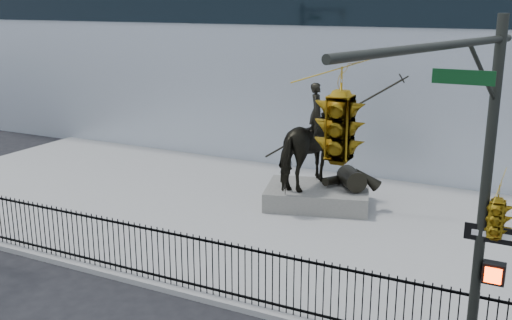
% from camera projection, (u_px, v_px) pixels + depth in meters
% --- Properties ---
extents(ground, '(120.00, 120.00, 0.00)m').
position_uv_depth(ground, '(154.00, 315.00, 14.15)').
color(ground, black).
rests_on(ground, ground).
extents(plaza, '(30.00, 12.00, 0.15)m').
position_uv_depth(plaza, '(278.00, 219.00, 20.16)').
color(plaza, '#969693').
rests_on(plaza, ground).
extents(building, '(44.00, 14.00, 9.00)m').
position_uv_depth(building, '(387.00, 55.00, 30.21)').
color(building, silver).
rests_on(building, ground).
extents(picket_fence, '(22.10, 0.10, 1.50)m').
position_uv_depth(picket_fence, '(182.00, 260.00, 14.99)').
color(picket_fence, black).
rests_on(picket_fence, plaza).
extents(statue_plinth, '(4.10, 3.34, 0.67)m').
position_uv_depth(statue_plinth, '(317.00, 196.00, 21.21)').
color(statue_plinth, '#5E5B55').
rests_on(statue_plinth, plaza).
extents(equestrian_statue, '(4.41, 3.37, 3.87)m').
position_uv_depth(equestrian_statue, '(321.00, 149.00, 20.75)').
color(equestrian_statue, black).
rests_on(equestrian_statue, statue_plinth).
extents(traffic_signal_right, '(2.17, 6.86, 7.00)m').
position_uv_depth(traffic_signal_right, '(431.00, 174.00, 8.34)').
color(traffic_signal_right, black).
rests_on(traffic_signal_right, ground).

